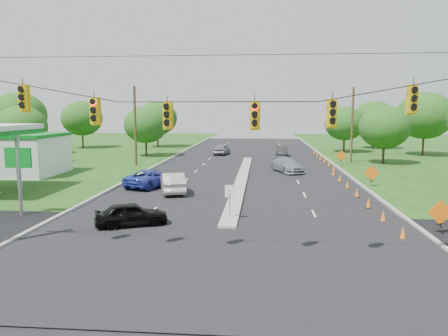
{
  "coord_description": "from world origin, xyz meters",
  "views": [
    {
      "loc": [
        1.8,
        -18.35,
        6.25
      ],
      "look_at": [
        -0.48,
        7.73,
        2.8
      ],
      "focal_mm": 35.0,
      "sensor_mm": 36.0,
      "label": 1
    }
  ],
  "objects": [
    {
      "name": "dark_car_receding",
      "position": [
        4.49,
        41.69,
        0.7
      ],
      "size": [
        1.54,
        4.28,
        1.4
      ],
      "primitive_type": "imported",
      "rotation": [
        0.0,
        0.0,
        -0.01
      ],
      "color": "#242424",
      "rests_on": "ground"
    },
    {
      "name": "ground",
      "position": [
        0.0,
        0.0,
        0.0
      ],
      "size": [
        160.0,
        160.0,
        0.0
      ],
      "primitive_type": "plane",
      "color": "black",
      "rests_on": "ground"
    },
    {
      "name": "utility_pole_far_right",
      "position": [
        12.5,
        35.0,
        4.5
      ],
      "size": [
        0.28,
        0.28,
        9.0
      ],
      "primitive_type": "cylinder",
      "color": "#422D1C",
      "rests_on": "ground"
    },
    {
      "name": "cone_4",
      "position": [
        8.71,
        17.0,
        0.35
      ],
      "size": [
        0.32,
        0.32,
        0.7
      ],
      "primitive_type": "cone",
      "color": "orange",
      "rests_on": "ground"
    },
    {
      "name": "work_sign_2",
      "position": [
        10.8,
        32.0,
        1.09
      ],
      "size": [
        1.27,
        0.58,
        1.37
      ],
      "color": "black",
      "rests_on": "ground"
    },
    {
      "name": "tree_5",
      "position": [
        -14.0,
        40.0,
        4.34
      ],
      "size": [
        5.88,
        5.88,
        6.86
      ],
      "color": "black",
      "rests_on": "ground"
    },
    {
      "name": "median_sign",
      "position": [
        0.0,
        6.0,
        1.46
      ],
      "size": [
        0.55,
        0.06,
        2.05
      ],
      "color": "gray",
      "rests_on": "ground"
    },
    {
      "name": "curb_left",
      "position": [
        -10.1,
        30.0,
        0.0
      ],
      "size": [
        0.25,
        110.0,
        0.16
      ],
      "primitive_type": "cube",
      "color": "gray",
      "rests_on": "ground"
    },
    {
      "name": "tree_10",
      "position": [
        24.0,
        44.0,
        5.58
      ],
      "size": [
        7.56,
        7.56,
        8.82
      ],
      "color": "black",
      "rests_on": "ground"
    },
    {
      "name": "median",
      "position": [
        0.0,
        21.0,
        0.0
      ],
      "size": [
        1.0,
        34.0,
        0.18
      ],
      "primitive_type": "cube",
      "color": "gray",
      "rests_on": "ground"
    },
    {
      "name": "cone_10",
      "position": [
        9.31,
        38.0,
        0.35
      ],
      "size": [
        0.32,
        0.32,
        0.7
      ],
      "primitive_type": "cone",
      "color": "orange",
      "rests_on": "ground"
    },
    {
      "name": "silver_car_oncoming",
      "position": [
        -3.94,
        43.52,
        0.77
      ],
      "size": [
        2.33,
        4.71,
        1.54
      ],
      "primitive_type": "imported",
      "rotation": [
        0.0,
        0.0,
        3.03
      ],
      "color": "slate",
      "rests_on": "ground"
    },
    {
      "name": "cone_0",
      "position": [
        8.71,
        3.0,
        0.35
      ],
      "size": [
        0.32,
        0.32,
        0.7
      ],
      "primitive_type": "cone",
      "color": "orange",
      "rests_on": "ground"
    },
    {
      "name": "cone_11",
      "position": [
        9.31,
        41.5,
        0.35
      ],
      "size": [
        0.32,
        0.32,
        0.7
      ],
      "primitive_type": "cone",
      "color": "orange",
      "rests_on": "ground"
    },
    {
      "name": "black_sedan",
      "position": [
        -5.22,
        4.23,
        0.66
      ],
      "size": [
        4.2,
        3.01,
        1.33
      ],
      "primitive_type": "imported",
      "rotation": [
        0.0,
        0.0,
        1.99
      ],
      "color": "black",
      "rests_on": "ground"
    },
    {
      "name": "tree_11",
      "position": [
        20.0,
        55.0,
        4.96
      ],
      "size": [
        6.72,
        6.72,
        7.84
      ],
      "color": "black",
      "rests_on": "ground"
    },
    {
      "name": "cone_12",
      "position": [
        9.31,
        45.0,
        0.35
      ],
      "size": [
        0.32,
        0.32,
        0.7
      ],
      "primitive_type": "cone",
      "color": "orange",
      "rests_on": "ground"
    },
    {
      "name": "cone_9",
      "position": [
        9.31,
        34.5,
        0.35
      ],
      "size": [
        0.32,
        0.32,
        0.7
      ],
      "primitive_type": "cone",
      "color": "orange",
      "rests_on": "ground"
    },
    {
      "name": "utility_pole_far_left",
      "position": [
        -12.5,
        30.0,
        4.5
      ],
      "size": [
        0.28,
        0.28,
        9.0
      ],
      "primitive_type": "cylinder",
      "color": "#422D1C",
      "rests_on": "ground"
    },
    {
      "name": "cone_1",
      "position": [
        8.71,
        6.5,
        0.35
      ],
      "size": [
        0.32,
        0.32,
        0.7
      ],
      "primitive_type": "cone",
      "color": "orange",
      "rests_on": "ground"
    },
    {
      "name": "work_sign_0",
      "position": [
        10.8,
        4.0,
        1.09
      ],
      "size": [
        1.27,
        0.58,
        1.37
      ],
      "color": "black",
      "rests_on": "ground"
    },
    {
      "name": "cone_5",
      "position": [
        8.71,
        20.5,
        0.35
      ],
      "size": [
        0.32,
        0.32,
        0.7
      ],
      "primitive_type": "cone",
      "color": "orange",
      "rests_on": "ground"
    },
    {
      "name": "tree_2",
      "position": [
        -26.0,
        30.0,
        4.34
      ],
      "size": [
        5.88,
        5.88,
        6.86
      ],
      "color": "black",
      "rests_on": "ground"
    },
    {
      "name": "tree_6",
      "position": [
        -16.0,
        55.0,
        4.96
      ],
      "size": [
        6.72,
        6.72,
        7.84
      ],
      "color": "black",
      "rests_on": "ground"
    },
    {
      "name": "cone_8",
      "position": [
        9.31,
        31.0,
        0.35
      ],
      "size": [
        0.32,
        0.32,
        0.7
      ],
      "primitive_type": "cone",
      "color": "orange",
      "rests_on": "ground"
    },
    {
      "name": "tree_9",
      "position": [
        16.0,
        34.0,
        4.34
      ],
      "size": [
        5.88,
        5.88,
        6.86
      ],
      "color": "black",
      "rests_on": "ground"
    },
    {
      "name": "cross_street",
      "position": [
        0.0,
        0.0,
        0.0
      ],
      "size": [
        160.0,
        14.0,
        0.02
      ],
      "primitive_type": "cube",
      "color": "black",
      "rests_on": "ground"
    },
    {
      "name": "cone_3",
      "position": [
        8.71,
        13.5,
        0.35
      ],
      "size": [
        0.32,
        0.32,
        0.7
      ],
      "primitive_type": "cone",
      "color": "orange",
      "rests_on": "ground"
    },
    {
      "name": "tree_4",
      "position": [
        -28.0,
        52.0,
        4.96
      ],
      "size": [
        6.72,
        6.72,
        7.84
      ],
      "color": "black",
      "rests_on": "ground"
    },
    {
      "name": "blue_pickup",
      "position": [
        -7.25,
        16.58,
        0.72
      ],
      "size": [
        4.18,
        5.72,
        1.44
      ],
      "primitive_type": "imported",
      "rotation": [
        0.0,
        0.0,
        2.76
      ],
      "color": "#2837A2",
      "rests_on": "ground"
    },
    {
      "name": "curb_right",
      "position": [
        10.1,
        30.0,
        0.0
      ],
      "size": [
        0.25,
        110.0,
        0.16
      ],
      "primitive_type": "cube",
      "color": "gray",
      "rests_on": "ground"
    },
    {
      "name": "signal_span",
      "position": [
        -0.05,
        -1.0,
        4.97
      ],
      "size": [
        25.6,
        0.32,
        9.0
      ],
      "color": "#422D1C",
      "rests_on": "ground"
    },
    {
      "name": "silver_car_far",
      "position": [
        4.37,
        26.24,
        0.73
      ],
      "size": [
        3.69,
        5.45,
        1.46
      ],
      "primitive_type": "imported",
      "rotation": [
        0.0,
        0.0,
        0.36
      ],
      "color": "gray",
      "rests_on": "ground"
    },
    {
      "name": "tree_3",
      "position": [
        -32.0,
        40.0,
        5.58
      ],
      "size": [
        7.56,
        7.56,
        8.82
      ],
      "color": "black",
      "rests_on": "ground"
    },
    {
      "name": "cone_2",
      "position": [
        8.71,
        10.0,
        0.35
      ],
      "size": [
        0.32,
        0.32,
        0.7
      ],
      "primitive_type": "cone",
      "color": "orange",
      "rests_on": "ground"
    },
    {
      "name": "cone_7",
      "position": [
        9.31,
        27.5,
        0.35
      ],
      "size": [
        0.32,
        0.32,
        0.7
      ],
      "primitive_type": "cone",
      "color": "orange",
      "rests_on": "ground"
    },
    {
      "name": "cone_6",
      "position": [
        8.71,
        24.0,
        0.35
      ],
      "size": [
        0.32,
        0.32,
        0.7
      ],
      "primitive_type": "cone",
      "color": "orange",
      "rests_on": "ground"
    },
    {
      "name": "tree_12",
      "position": [
        14.0,
        48.0,
        4.34
      ],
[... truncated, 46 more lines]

